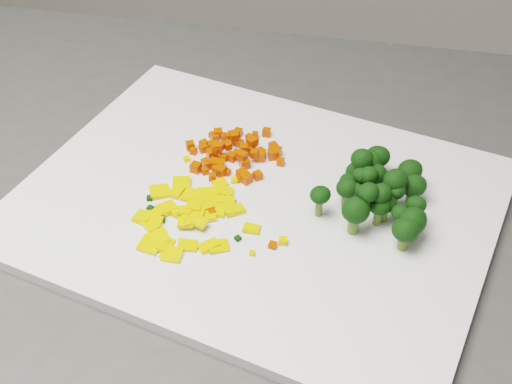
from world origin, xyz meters
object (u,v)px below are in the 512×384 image
at_px(cutting_board, 256,204).
at_px(pepper_pile, 200,214).
at_px(broccoli_pile, 373,187).
at_px(carrot_pile, 236,144).

bearing_deg(cutting_board, pepper_pile, -125.04).
bearing_deg(broccoli_pile, carrot_pile, 172.60).
height_order(carrot_pile, broccoli_pile, broccoli_pile).
distance_m(pepper_pile, broccoli_pile, 0.18).
bearing_deg(carrot_pile, cutting_board, -47.77).
height_order(cutting_board, broccoli_pile, broccoli_pile).
bearing_deg(broccoli_pile, cutting_board, -161.61).
relative_size(pepper_pile, broccoli_pile, 0.97).
distance_m(cutting_board, carrot_pile, 0.08).
height_order(cutting_board, pepper_pile, pepper_pile).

